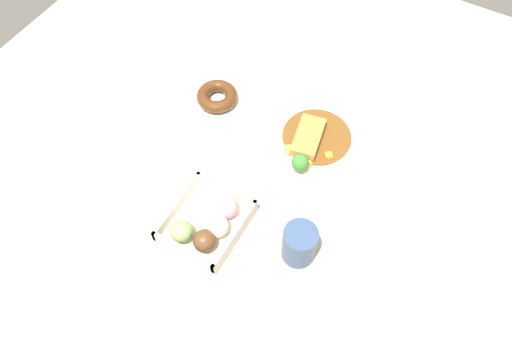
{
  "coord_description": "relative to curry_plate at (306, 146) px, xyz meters",
  "views": [
    {
      "loc": [
        -0.58,
        -0.32,
        0.99
      ],
      "look_at": [
        -0.04,
        -0.01,
        0.03
      ],
      "focal_mm": 35.78,
      "sensor_mm": 36.0,
      "label": 1
    }
  ],
  "objects": [
    {
      "name": "ground_plane",
      "position": [
        -0.09,
        0.08,
        -0.01
      ],
      "size": [
        1.6,
        1.6,
        0.0
      ],
      "primitive_type": "plane",
      "color": "#B2A893"
    },
    {
      "name": "coffee_mug",
      "position": [
        -0.25,
        -0.11,
        0.03
      ],
      "size": [
        0.07,
        0.07,
        0.09
      ],
      "primitive_type": "cylinder",
      "color": "#33476B",
      "rests_on": "ground_plane"
    },
    {
      "name": "chocolate_ring_donut",
      "position": [
        0.02,
        0.26,
        0.0
      ],
      "size": [
        0.16,
        0.16,
        0.03
      ],
      "color": "white",
      "rests_on": "ground_plane"
    },
    {
      "name": "donut_box",
      "position": [
        -0.29,
        0.09,
        0.01
      ],
      "size": [
        0.18,
        0.15,
        0.06
      ],
      "color": "beige",
      "rests_on": "ground_plane"
    },
    {
      "name": "curry_plate",
      "position": [
        0.0,
        0.0,
        0.0
      ],
      "size": [
        0.26,
        0.26,
        0.07
      ],
      "color": "white",
      "rests_on": "ground_plane"
    }
  ]
}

